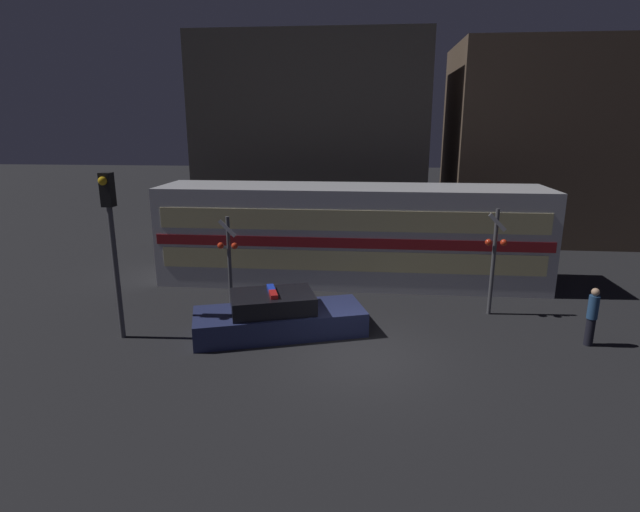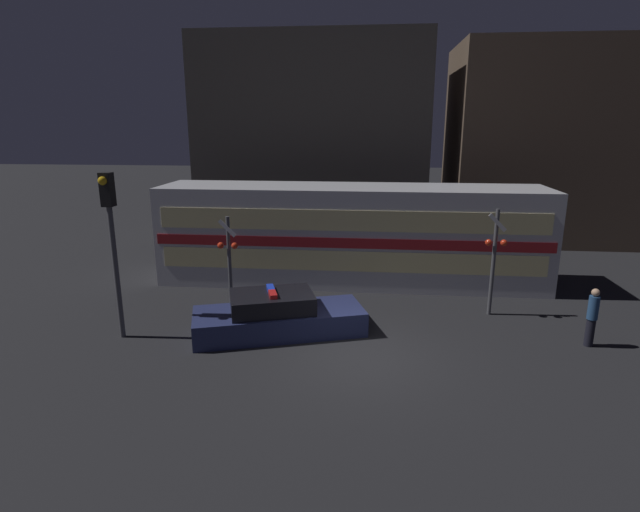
% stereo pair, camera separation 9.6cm
% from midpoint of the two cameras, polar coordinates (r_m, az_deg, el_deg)
% --- Properties ---
extents(ground_plane, '(120.00, 120.00, 0.00)m').
position_cam_midpoint_polar(ground_plane, '(13.38, 4.67, -11.38)').
color(ground_plane, black).
extents(train, '(14.38, 2.97, 3.66)m').
position_cam_midpoint_polar(train, '(19.06, 3.39, 2.49)').
color(train, silver).
rests_on(train, ground_plane).
extents(police_car, '(5.18, 3.19, 1.34)m').
position_cam_midpoint_polar(police_car, '(14.60, -5.02, -6.93)').
color(police_car, navy).
rests_on(police_car, ground_plane).
extents(pedestrian, '(0.28, 0.28, 1.65)m').
position_cam_midpoint_polar(pedestrian, '(15.50, 28.49, -6.07)').
color(pedestrian, black).
rests_on(pedestrian, ground_plane).
extents(crossing_signal_near, '(0.66, 0.29, 3.41)m').
position_cam_midpoint_polar(crossing_signal_near, '(16.41, 19.11, -0.04)').
color(crossing_signal_near, '#4C4C51').
rests_on(crossing_signal_near, ground_plane).
extents(crossing_signal_far, '(0.66, 0.29, 3.07)m').
position_cam_midpoint_polar(crossing_signal_far, '(16.35, -10.54, -0.15)').
color(crossing_signal_far, '#4C4C51').
rests_on(crossing_signal_far, ground_plane).
extents(traffic_light_corner, '(0.30, 0.46, 4.67)m').
position_cam_midpoint_polar(traffic_light_corner, '(14.62, -22.90, 2.77)').
color(traffic_light_corner, '#4C4C51').
rests_on(traffic_light_corner, ground_plane).
extents(building_left, '(11.88, 5.29, 10.28)m').
position_cam_midpoint_polar(building_left, '(27.48, -1.01, 13.24)').
color(building_left, '#47423D').
rests_on(building_left, ground_plane).
extents(building_center, '(11.97, 6.27, 9.80)m').
position_cam_midpoint_polar(building_center, '(29.34, 26.42, 11.37)').
color(building_center, brown).
rests_on(building_center, ground_plane).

